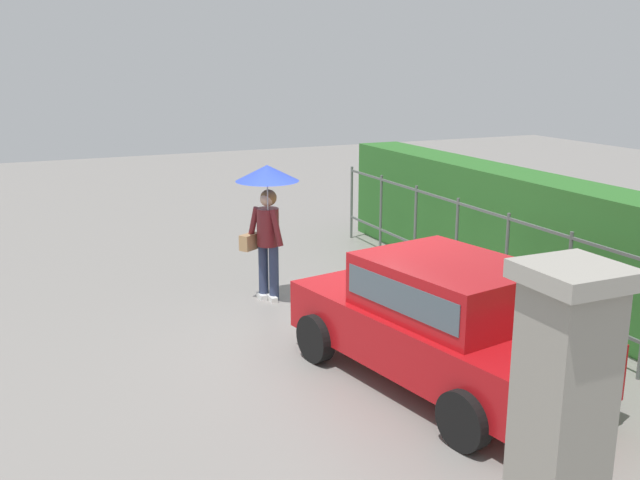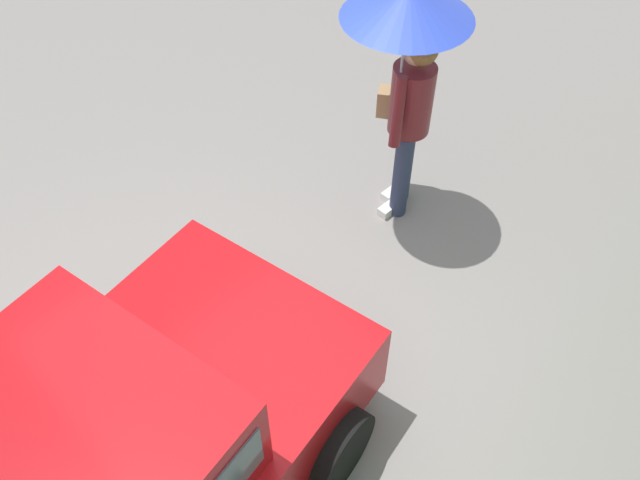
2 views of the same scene
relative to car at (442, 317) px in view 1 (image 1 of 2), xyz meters
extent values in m
plane|color=gray|center=(-1.60, -0.23, -0.80)|extent=(40.00, 40.00, 0.00)
cube|color=#B71116|center=(-0.06, -0.01, -0.22)|extent=(3.94, 2.28, 0.60)
cube|color=#B71116|center=(0.09, 0.02, 0.38)|extent=(2.13, 1.76, 0.60)
cube|color=#4C5B66|center=(0.09, 0.02, 0.40)|extent=(1.98, 1.75, 0.33)
cylinder|color=black|center=(-1.14, -1.06, -0.50)|extent=(0.62, 0.29, 0.60)
cylinder|color=black|center=(-1.44, 0.59, -0.50)|extent=(0.62, 0.29, 0.60)
cylinder|color=black|center=(1.32, -0.61, -0.50)|extent=(0.62, 0.29, 0.60)
cylinder|color=black|center=(1.02, 1.04, -0.50)|extent=(0.62, 0.29, 0.60)
cube|color=red|center=(1.87, -0.21, -0.07)|extent=(0.10, 0.21, 0.16)
cube|color=red|center=(1.67, 0.87, -0.07)|extent=(0.10, 0.21, 0.16)
cylinder|color=#2D3856|center=(-3.52, -0.71, -0.37)|extent=(0.15, 0.15, 0.86)
cylinder|color=#2D3856|center=(-3.69, -0.82, -0.37)|extent=(0.15, 0.15, 0.86)
cube|color=white|center=(-3.49, -0.76, -0.76)|extent=(0.26, 0.10, 0.08)
cube|color=white|center=(-3.66, -0.87, -0.76)|extent=(0.26, 0.10, 0.08)
cylinder|color=maroon|center=(-3.61, -0.76, 0.35)|extent=(0.34, 0.34, 0.58)
sphere|color=#DBAD89|center=(-3.61, -0.76, 0.78)|extent=(0.22, 0.22, 0.22)
sphere|color=olive|center=(-3.62, -0.74, 0.80)|extent=(0.25, 0.25, 0.25)
cylinder|color=maroon|center=(-3.38, -0.71, 0.37)|extent=(0.24, 0.20, 0.56)
cylinder|color=maroon|center=(-3.75, -0.95, 0.37)|extent=(0.24, 0.20, 0.56)
cylinder|color=#B2B2B7|center=(-3.48, -0.80, 0.69)|extent=(0.02, 0.02, 0.77)
cone|color=blue|center=(-3.48, -0.80, 1.19)|extent=(0.95, 0.95, 0.24)
cube|color=tan|center=(-3.76, -1.01, 0.11)|extent=(0.32, 0.37, 0.24)
cube|color=gray|center=(3.22, -1.26, 0.35)|extent=(0.48, 0.48, 2.30)
cube|color=#9E998E|center=(3.22, -1.26, 1.56)|extent=(0.60, 0.60, 0.12)
cylinder|color=#59605B|center=(-6.59, 2.17, -0.05)|extent=(0.05, 0.05, 1.50)
cylinder|color=#59605B|center=(-5.34, 2.17, -0.05)|extent=(0.05, 0.05, 1.50)
cylinder|color=#59605B|center=(-4.10, 2.17, -0.05)|extent=(0.05, 0.05, 1.50)
cylinder|color=#59605B|center=(-2.85, 2.17, -0.05)|extent=(0.05, 0.05, 1.50)
cylinder|color=#59605B|center=(-1.60, 2.17, -0.05)|extent=(0.05, 0.05, 1.50)
cylinder|color=#59605B|center=(-0.36, 2.17, -0.05)|extent=(0.05, 0.05, 1.50)
cube|color=#59605B|center=(-0.98, 2.17, 0.62)|extent=(11.22, 0.03, 0.04)
cube|color=#59605B|center=(-0.98, 2.17, -0.35)|extent=(11.22, 0.03, 0.04)
cube|color=#2D6B28|center=(-0.98, 3.04, 0.15)|extent=(12.22, 0.90, 1.90)
camera|label=1|loc=(6.39, -4.39, 2.83)|focal=40.20mm
camera|label=2|loc=(-0.13, 1.77, 3.44)|focal=37.00mm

